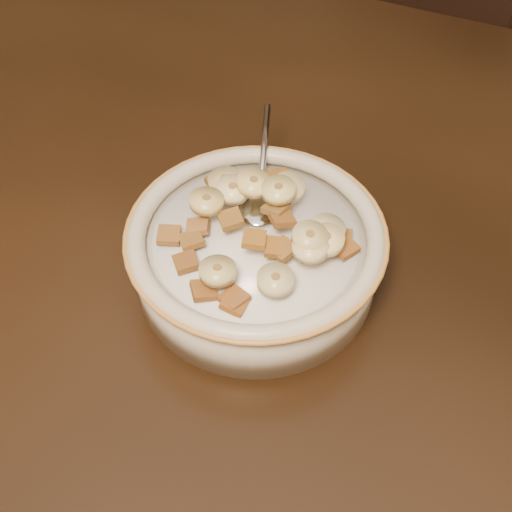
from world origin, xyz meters
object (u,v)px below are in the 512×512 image
at_px(table, 177,181).
at_px(spoon, 259,207).
at_px(chair, 383,90).
at_px(cereal_bowl, 256,258).

bearing_deg(table, spoon, -27.90).
bearing_deg(table, chair, 81.43).
distance_m(table, chair, 0.68).
height_order(table, chair, chair).
height_order(table, spoon, spoon).
bearing_deg(cereal_bowl, spoon, 110.68).
bearing_deg(cereal_bowl, chair, 94.84).
relative_size(chair, spoon, 17.79).
xyz_separation_m(cereal_bowl, spoon, (-0.01, 0.03, 0.03)).
height_order(chair, spoon, chair).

